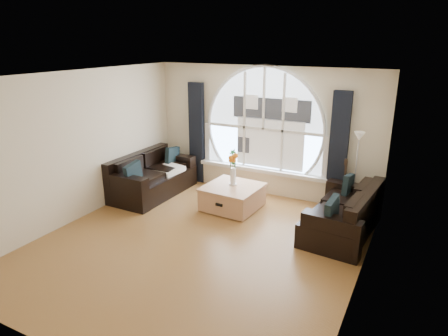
% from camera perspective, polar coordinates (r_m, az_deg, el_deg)
% --- Properties ---
extents(ground, '(5.00, 5.50, 0.01)m').
position_cam_1_polar(ground, '(6.73, -3.60, -10.66)').
color(ground, brown).
rests_on(ground, ground).
extents(ceiling, '(5.00, 5.50, 0.01)m').
position_cam_1_polar(ceiling, '(5.93, -4.11, 12.90)').
color(ceiling, silver).
rests_on(ceiling, ground).
extents(wall_back, '(5.00, 0.01, 2.70)m').
position_cam_1_polar(wall_back, '(8.59, 5.72, 5.28)').
color(wall_back, beige).
rests_on(wall_back, ground).
extents(wall_front, '(5.00, 0.01, 2.70)m').
position_cam_1_polar(wall_front, '(4.27, -23.53, -9.56)').
color(wall_front, beige).
rests_on(wall_front, ground).
extents(wall_left, '(0.01, 5.50, 2.70)m').
position_cam_1_polar(wall_left, '(7.75, -19.88, 2.91)').
color(wall_left, beige).
rests_on(wall_left, ground).
extents(wall_right, '(0.01, 5.50, 2.70)m').
position_cam_1_polar(wall_right, '(5.41, 19.52, -3.33)').
color(wall_right, beige).
rests_on(wall_right, ground).
extents(attic_slope, '(0.92, 5.50, 0.72)m').
position_cam_1_polar(attic_slope, '(5.19, 17.38, 7.53)').
color(attic_slope, silver).
rests_on(attic_slope, ground).
extents(arched_window, '(2.60, 0.06, 2.15)m').
position_cam_1_polar(arched_window, '(8.50, 5.70, 7.05)').
color(arched_window, silver).
rests_on(arched_window, wall_back).
extents(window_sill, '(2.90, 0.22, 0.08)m').
position_cam_1_polar(window_sill, '(8.72, 5.31, -0.24)').
color(window_sill, white).
rests_on(window_sill, wall_back).
extents(window_frame, '(2.76, 0.08, 2.15)m').
position_cam_1_polar(window_frame, '(8.48, 5.63, 7.02)').
color(window_frame, white).
rests_on(window_frame, wall_back).
extents(neighbor_house, '(1.70, 0.02, 1.50)m').
position_cam_1_polar(neighbor_house, '(8.46, 6.58, 6.10)').
color(neighbor_house, silver).
rests_on(neighbor_house, wall_back).
extents(curtain_left, '(0.35, 0.12, 2.30)m').
position_cam_1_polar(curtain_left, '(9.22, -3.89, 4.93)').
color(curtain_left, black).
rests_on(curtain_left, ground).
extents(curtain_right, '(0.35, 0.12, 2.30)m').
position_cam_1_polar(curtain_right, '(8.08, 15.93, 2.41)').
color(curtain_right, black).
rests_on(curtain_right, ground).
extents(sofa_left, '(1.01, 1.98, 0.87)m').
position_cam_1_polar(sofa_left, '(8.74, -10.07, -1.17)').
color(sofa_left, black).
rests_on(sofa_left, ground).
extents(sofa_right, '(1.10, 1.94, 0.82)m').
position_cam_1_polar(sofa_right, '(7.17, 16.44, -5.98)').
color(sofa_right, black).
rests_on(sofa_right, ground).
extents(coffee_chest, '(1.09, 1.09, 0.51)m').
position_cam_1_polar(coffee_chest, '(7.93, 1.22, -4.03)').
color(coffee_chest, tan).
rests_on(coffee_chest, ground).
extents(throw_blanket, '(0.65, 0.65, 0.10)m').
position_cam_1_polar(throw_blanket, '(8.79, -7.94, -0.25)').
color(throw_blanket, silver).
rests_on(throw_blanket, sofa_left).
extents(vase_flowers, '(0.24, 0.24, 0.70)m').
position_cam_1_polar(vase_flowers, '(7.79, 1.30, 0.30)').
color(vase_flowers, white).
rests_on(vase_flowers, coffee_chest).
extents(floor_lamp, '(0.24, 0.24, 1.60)m').
position_cam_1_polar(floor_lamp, '(7.92, 18.16, -0.75)').
color(floor_lamp, '#B2B2B2').
rests_on(floor_lamp, ground).
extents(guitar, '(0.39, 0.29, 1.06)m').
position_cam_1_polar(guitar, '(8.13, 16.78, -2.16)').
color(guitar, '#8F5C25').
rests_on(guitar, ground).
extents(potted_plant, '(0.20, 0.17, 0.33)m').
position_cam_1_polar(potted_plant, '(8.92, 1.27, 1.64)').
color(potted_plant, '#1E6023').
rests_on(potted_plant, window_sill).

